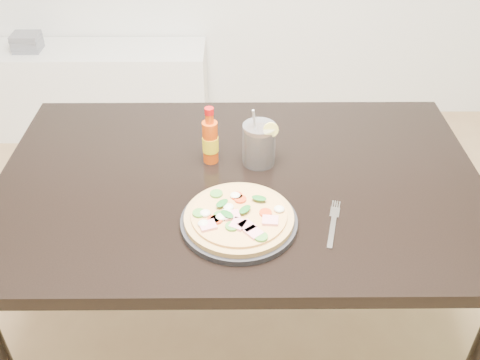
{
  "coord_description": "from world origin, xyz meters",
  "views": [
    {
      "loc": [
        0.08,
        -0.69,
        1.67
      ],
      "look_at": [
        0.08,
        0.43,
        0.83
      ],
      "focal_mm": 40.0,
      "sensor_mm": 36.0,
      "label": 1
    }
  ],
  "objects_px": {
    "plate": "(239,222)",
    "hot_sauce_bottle": "(210,141)",
    "dining_table": "(240,200)",
    "fork": "(333,222)",
    "media_console": "(84,90)",
    "pizza": "(238,216)",
    "cola_cup": "(259,145)"
  },
  "relations": [
    {
      "from": "fork",
      "to": "media_console",
      "type": "xyz_separation_m",
      "value": [
        -1.12,
        1.72,
        -0.5
      ]
    },
    {
      "from": "fork",
      "to": "hot_sauce_bottle",
      "type": "bearing_deg",
      "value": 152.67
    },
    {
      "from": "dining_table",
      "to": "pizza",
      "type": "relative_size",
      "value": 4.97
    },
    {
      "from": "hot_sauce_bottle",
      "to": "media_console",
      "type": "relative_size",
      "value": 0.13
    },
    {
      "from": "hot_sauce_bottle",
      "to": "cola_cup",
      "type": "distance_m",
      "value": 0.14
    },
    {
      "from": "cola_cup",
      "to": "media_console",
      "type": "height_order",
      "value": "cola_cup"
    },
    {
      "from": "dining_table",
      "to": "pizza",
      "type": "bearing_deg",
      "value": -91.39
    },
    {
      "from": "dining_table",
      "to": "cola_cup",
      "type": "distance_m",
      "value": 0.17
    },
    {
      "from": "dining_table",
      "to": "hot_sauce_bottle",
      "type": "xyz_separation_m",
      "value": [
        -0.09,
        0.09,
        0.15
      ]
    },
    {
      "from": "pizza",
      "to": "plate",
      "type": "bearing_deg",
      "value": 33.45
    },
    {
      "from": "fork",
      "to": "dining_table",
      "type": "bearing_deg",
      "value": 154.05
    },
    {
      "from": "fork",
      "to": "plate",
      "type": "bearing_deg",
      "value": -165.4
    },
    {
      "from": "dining_table",
      "to": "plate",
      "type": "relative_size",
      "value": 4.64
    },
    {
      "from": "cola_cup",
      "to": "fork",
      "type": "distance_m",
      "value": 0.34
    },
    {
      "from": "pizza",
      "to": "hot_sauce_bottle",
      "type": "relative_size",
      "value": 1.56
    },
    {
      "from": "dining_table",
      "to": "plate",
      "type": "bearing_deg",
      "value": -90.91
    },
    {
      "from": "fork",
      "to": "pizza",
      "type": "bearing_deg",
      "value": -165.13
    },
    {
      "from": "hot_sauce_bottle",
      "to": "media_console",
      "type": "xyz_separation_m",
      "value": [
        -0.8,
        1.44,
        -0.57
      ]
    },
    {
      "from": "pizza",
      "to": "media_console",
      "type": "bearing_deg",
      "value": 116.96
    },
    {
      "from": "plate",
      "to": "hot_sauce_bottle",
      "type": "xyz_separation_m",
      "value": [
        -0.08,
        0.29,
        0.06
      ]
    },
    {
      "from": "dining_table",
      "to": "plate",
      "type": "xyz_separation_m",
      "value": [
        -0.0,
        -0.2,
        0.09
      ]
    },
    {
      "from": "pizza",
      "to": "media_console",
      "type": "xyz_separation_m",
      "value": [
        -0.88,
        1.73,
        -0.53
      ]
    },
    {
      "from": "media_console",
      "to": "pizza",
      "type": "bearing_deg",
      "value": -63.04
    },
    {
      "from": "dining_table",
      "to": "hot_sauce_bottle",
      "type": "distance_m",
      "value": 0.2
    },
    {
      "from": "plate",
      "to": "hot_sauce_bottle",
      "type": "distance_m",
      "value": 0.31
    },
    {
      "from": "media_console",
      "to": "hot_sauce_bottle",
      "type": "bearing_deg",
      "value": -60.96
    },
    {
      "from": "plate",
      "to": "media_console",
      "type": "height_order",
      "value": "plate"
    },
    {
      "from": "dining_table",
      "to": "hot_sauce_bottle",
      "type": "bearing_deg",
      "value": 135.23
    },
    {
      "from": "dining_table",
      "to": "cola_cup",
      "type": "bearing_deg",
      "value": 53.54
    },
    {
      "from": "fork",
      "to": "media_console",
      "type": "relative_size",
      "value": 0.13
    },
    {
      "from": "cola_cup",
      "to": "fork",
      "type": "height_order",
      "value": "cola_cup"
    },
    {
      "from": "pizza",
      "to": "fork",
      "type": "xyz_separation_m",
      "value": [
        0.25,
        0.0,
        -0.02
      ]
    }
  ]
}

